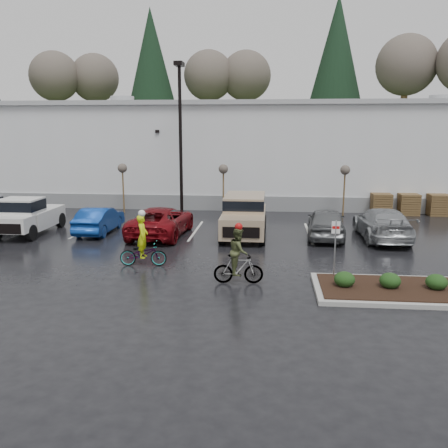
# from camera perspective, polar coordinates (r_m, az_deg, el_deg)

# --- Properties ---
(ground) EXTENTS (120.00, 120.00, 0.00)m
(ground) POSITION_cam_1_polar(r_m,az_deg,el_deg) (17.56, 0.64, -6.54)
(ground) COLOR black
(ground) RESTS_ON ground
(warehouse) EXTENTS (60.50, 15.50, 7.20)m
(warehouse) POSITION_cam_1_polar(r_m,az_deg,el_deg) (38.70, 3.48, 8.84)
(warehouse) COLOR silver
(warehouse) RESTS_ON ground
(wooded_ridge) EXTENTS (80.00, 25.00, 6.00)m
(wooded_ridge) POSITION_cam_1_polar(r_m,az_deg,el_deg) (61.70, 4.27, 9.22)
(wooded_ridge) COLOR #233817
(wooded_ridge) RESTS_ON ground
(lamppost) EXTENTS (0.50, 1.00, 9.22)m
(lamppost) POSITION_cam_1_polar(r_m,az_deg,el_deg) (29.14, -5.29, 11.95)
(lamppost) COLOR black
(lamppost) RESTS_ON ground
(sapling_west) EXTENTS (0.60, 0.60, 3.20)m
(sapling_west) POSITION_cam_1_polar(r_m,az_deg,el_deg) (31.21, -12.12, 6.28)
(sapling_west) COLOR #49381D
(sapling_west) RESTS_ON ground
(sapling_mid) EXTENTS (0.60, 0.60, 3.20)m
(sapling_mid) POSITION_cam_1_polar(r_m,az_deg,el_deg) (29.90, -0.08, 6.31)
(sapling_mid) COLOR #49381D
(sapling_mid) RESTS_ON ground
(sapling_east) EXTENTS (0.60, 0.60, 3.20)m
(sapling_east) POSITION_cam_1_polar(r_m,az_deg,el_deg) (30.11, 14.35, 5.99)
(sapling_east) COLOR #49381D
(sapling_east) RESTS_ON ground
(pallet_stack_a) EXTENTS (1.20, 1.20, 1.35)m
(pallet_stack_a) POSITION_cam_1_polar(r_m,az_deg,el_deg) (31.80, 18.36, 2.31)
(pallet_stack_a) COLOR #49381D
(pallet_stack_a) RESTS_ON ground
(pallet_stack_b) EXTENTS (1.20, 1.20, 1.35)m
(pallet_stack_b) POSITION_cam_1_polar(r_m,az_deg,el_deg) (32.23, 21.30, 2.22)
(pallet_stack_b) COLOR #49381D
(pallet_stack_b) RESTS_ON ground
(pallet_stack_c) EXTENTS (1.20, 1.20, 1.35)m
(pallet_stack_c) POSITION_cam_1_polar(r_m,az_deg,el_deg) (32.76, 24.34, 2.12)
(pallet_stack_c) COLOR #49381D
(pallet_stack_c) RESTS_ON ground
(curb_island) EXTENTS (8.00, 3.00, 0.15)m
(curb_island) POSITION_cam_1_polar(r_m,az_deg,el_deg) (17.45, 24.11, -7.44)
(curb_island) COLOR gray
(curb_island) RESTS_ON ground
(mulch_bed) EXTENTS (7.60, 2.60, 0.04)m
(mulch_bed) POSITION_cam_1_polar(r_m,az_deg,el_deg) (17.42, 24.13, -7.15)
(mulch_bed) COLOR black
(mulch_bed) RESTS_ON curb_island
(shrub_a) EXTENTS (0.70, 0.70, 0.52)m
(shrub_a) POSITION_cam_1_polar(r_m,az_deg,el_deg) (16.63, 14.30, -6.47)
(shrub_a) COLOR black
(shrub_a) RESTS_ON curb_island
(shrub_b) EXTENTS (0.70, 0.70, 0.52)m
(shrub_b) POSITION_cam_1_polar(r_m,az_deg,el_deg) (16.93, 19.35, -6.45)
(shrub_b) COLOR black
(shrub_b) RESTS_ON curb_island
(shrub_c) EXTENTS (0.70, 0.70, 0.52)m
(shrub_c) POSITION_cam_1_polar(r_m,az_deg,el_deg) (17.35, 24.20, -6.39)
(shrub_c) COLOR black
(shrub_c) RESTS_ON curb_island
(fire_lane_sign) EXTENTS (0.30, 0.05, 2.20)m
(fire_lane_sign) POSITION_cam_1_polar(r_m,az_deg,el_deg) (17.48, 13.23, -2.15)
(fire_lane_sign) COLOR gray
(fire_lane_sign) RESTS_ON ground
(pickup_white) EXTENTS (2.10, 5.20, 1.96)m
(pickup_white) POSITION_cam_1_polar(r_m,az_deg,el_deg) (26.86, -22.23, 1.09)
(pickup_white) COLOR silver
(pickup_white) RESTS_ON ground
(car_blue) EXTENTS (1.46, 4.16, 1.37)m
(car_blue) POSITION_cam_1_polar(r_m,az_deg,el_deg) (25.77, -14.76, 0.50)
(car_blue) COLOR navy
(car_blue) RESTS_ON ground
(car_red) EXTENTS (2.78, 5.50, 1.49)m
(car_red) POSITION_cam_1_polar(r_m,az_deg,el_deg) (24.43, -7.54, 0.33)
(car_red) COLOR maroon
(car_red) RESTS_ON ground
(suv_tan) EXTENTS (2.20, 5.10, 2.06)m
(suv_tan) POSITION_cam_1_polar(r_m,az_deg,el_deg) (24.03, 2.44, 0.93)
(suv_tan) COLOR tan
(suv_tan) RESTS_ON ground
(car_grey) EXTENTS (2.17, 4.63, 1.53)m
(car_grey) POSITION_cam_1_polar(r_m,az_deg,el_deg) (24.32, 12.19, 0.17)
(car_grey) COLOR slate
(car_grey) RESTS_ON ground
(car_far_silver) EXTENTS (2.23, 5.35, 1.55)m
(car_far_silver) POSITION_cam_1_polar(r_m,az_deg,el_deg) (24.78, 18.51, 0.05)
(car_far_silver) COLOR #9B9FA2
(car_far_silver) RESTS_ON ground
(cyclist_hivis) EXTENTS (1.92, 0.80, 2.27)m
(cyclist_hivis) POSITION_cam_1_polar(r_m,az_deg,el_deg) (19.20, -9.72, -2.94)
(cyclist_hivis) COLOR #3F3F44
(cyclist_hivis) RESTS_ON ground
(cyclist_olive) EXTENTS (1.72, 0.84, 2.20)m
(cyclist_olive) POSITION_cam_1_polar(r_m,az_deg,el_deg) (16.78, 1.76, -4.52)
(cyclist_olive) COLOR #3F3F44
(cyclist_olive) RESTS_ON ground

